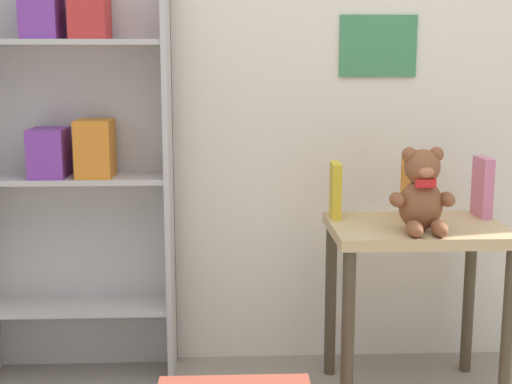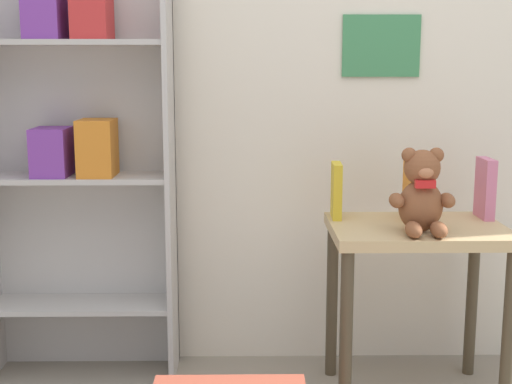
# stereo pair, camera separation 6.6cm
# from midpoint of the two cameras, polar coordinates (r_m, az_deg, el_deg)

# --- Properties ---
(wall_back) EXTENTS (4.80, 0.07, 2.50)m
(wall_back) POSITION_cam_midpoint_polar(r_m,az_deg,el_deg) (2.63, 8.39, 13.38)
(wall_back) COLOR silver
(wall_back) RESTS_ON ground_plane
(bookshelf_side) EXTENTS (0.66, 0.22, 1.43)m
(bookshelf_side) POSITION_cam_midpoint_polar(r_m,az_deg,el_deg) (2.54, -13.34, 3.37)
(bookshelf_side) COLOR #BCB7B2
(bookshelf_side) RESTS_ON ground_plane
(display_table) EXTENTS (0.56, 0.42, 0.59)m
(display_table) POSITION_cam_midpoint_polar(r_m,az_deg,el_deg) (2.38, 13.48, -5.08)
(display_table) COLOR tan
(display_table) RESTS_ON ground_plane
(teddy_bear) EXTENTS (0.20, 0.18, 0.26)m
(teddy_bear) POSITION_cam_midpoint_polar(r_m,az_deg,el_deg) (2.24, 13.96, -0.18)
(teddy_bear) COLOR brown
(teddy_bear) RESTS_ON display_table
(book_standing_yellow) EXTENTS (0.03, 0.12, 0.19)m
(book_standing_yellow) POSITION_cam_midpoint_polar(r_m,az_deg,el_deg) (2.40, 7.24, 0.12)
(book_standing_yellow) COLOR gold
(book_standing_yellow) RESTS_ON display_table
(book_standing_orange) EXTENTS (0.03, 0.13, 0.20)m
(book_standing_orange) POSITION_cam_midpoint_polar(r_m,az_deg,el_deg) (2.44, 13.09, 0.22)
(book_standing_orange) COLOR orange
(book_standing_orange) RESTS_ON display_table
(book_standing_pink) EXTENTS (0.03, 0.12, 0.20)m
(book_standing_pink) POSITION_cam_midpoint_polar(r_m,az_deg,el_deg) (2.51, 18.59, 0.28)
(book_standing_pink) COLOR #D17093
(book_standing_pink) RESTS_ON display_table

